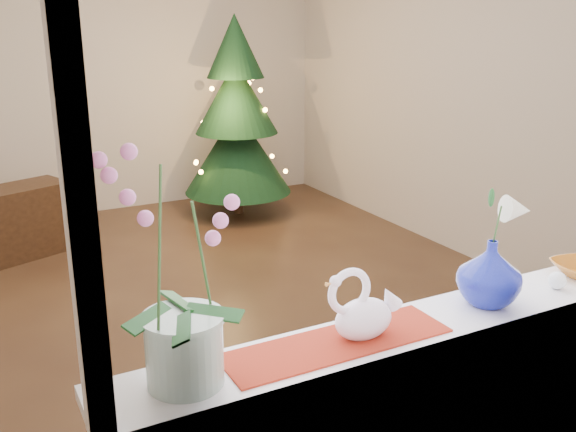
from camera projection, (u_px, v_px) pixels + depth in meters
name	position (u px, v px, depth m)	size (l,w,h in m)	color
ground	(194.00, 303.00, 4.31)	(5.00, 5.00, 0.00)	#341F15
wall_back	(96.00, 72.00, 6.02)	(4.50, 0.10, 2.70)	beige
wall_front	(480.00, 196.00, 1.80)	(4.50, 0.10, 2.70)	beige
wall_right	(465.00, 84.00, 4.92)	(0.10, 5.00, 2.70)	beige
windowsill	(438.00, 322.00, 2.04)	(2.20, 0.26, 0.04)	white
window_frame	(484.00, 68.00, 1.72)	(2.22, 0.06, 1.60)	white
runner	(337.00, 343.00, 1.87)	(0.70, 0.20, 0.01)	maroon
orchid_pot	(180.00, 269.00, 1.57)	(0.22, 0.22, 0.64)	beige
swan	(364.00, 304.00, 1.87)	(0.25, 0.12, 0.22)	white
blue_vase	(490.00, 268.00, 2.09)	(0.24, 0.24, 0.25)	navy
lily	(497.00, 203.00, 2.03)	(0.14, 0.08, 0.19)	beige
paperweight	(557.00, 280.00, 2.24)	(0.06, 0.06, 0.06)	white
xmas_tree	(237.00, 117.00, 6.05)	(1.03, 1.03, 1.88)	black
side_table	(20.00, 221.00, 5.10)	(0.76, 0.38, 0.57)	black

